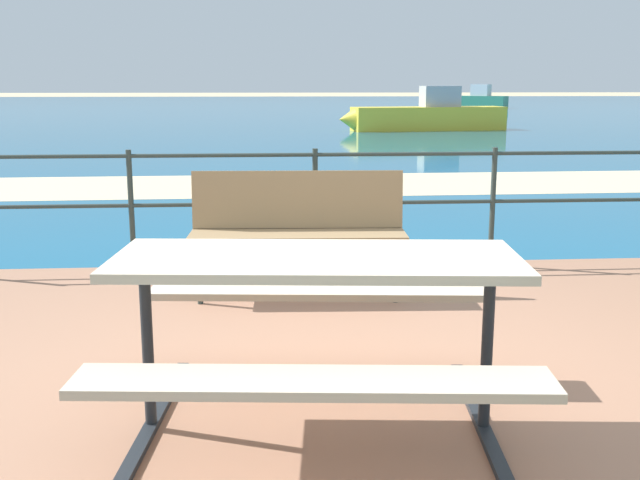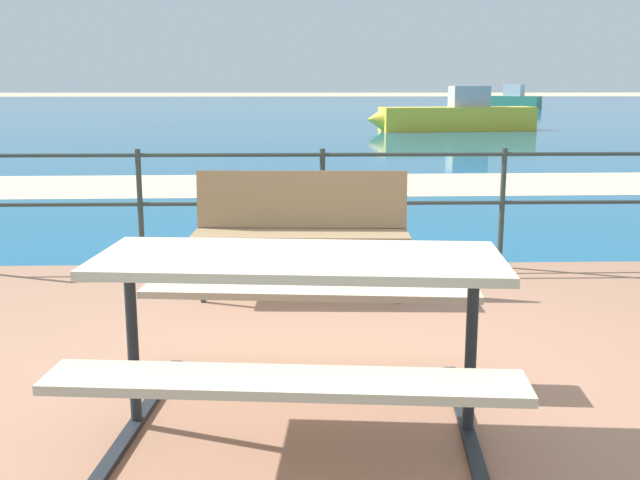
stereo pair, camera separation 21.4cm
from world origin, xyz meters
name	(u,v)px [view 2 (the right image)]	position (x,y,z in m)	size (l,w,h in m)	color
ground_plane	(338,395)	(0.00, 0.00, 0.00)	(240.00, 240.00, 0.00)	tan
patio_paving	(338,389)	(0.00, 0.00, 0.03)	(6.40, 5.20, 0.06)	#996B51
sea_water	(301,111)	(0.00, 40.00, 0.01)	(90.00, 90.00, 0.01)	#145B84
beach_strip	(311,185)	(0.00, 8.04, 0.01)	(54.00, 2.65, 0.01)	beige
picnic_table	(299,300)	(-0.20, -0.52, 0.66)	(1.83, 1.60, 0.79)	#BCAD93
park_bench	(301,221)	(-0.18, 1.68, 0.60)	(1.54, 0.48, 0.89)	#8C704C
railing_fence	(322,193)	(0.00, 2.44, 0.69)	(5.94, 0.04, 0.99)	#2D3833
boat_near	(508,100)	(12.97, 43.80, 0.51)	(4.03, 3.22, 1.46)	#338466
boat_mid	(455,116)	(5.01, 21.39, 0.48)	(5.70, 1.79, 1.45)	yellow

